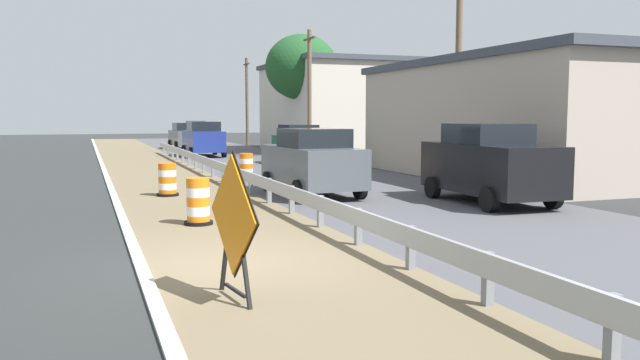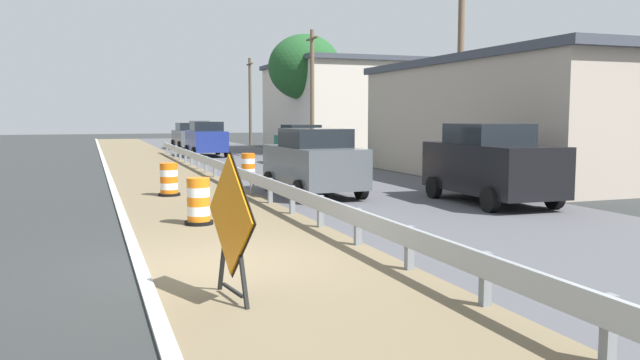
% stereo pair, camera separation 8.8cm
% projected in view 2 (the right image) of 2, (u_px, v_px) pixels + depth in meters
% --- Properties ---
extents(ground_plane, '(160.00, 160.00, 0.00)m').
position_uv_depth(ground_plane, '(223.00, 264.00, 10.50)').
color(ground_plane, '#2B2D2D').
extents(median_dirt_strip, '(4.07, 120.00, 0.01)m').
position_uv_depth(median_dirt_strip, '(272.00, 260.00, 10.78)').
color(median_dirt_strip, '#706047').
rests_on(median_dirt_strip, ground).
extents(far_lane_asphalt, '(7.50, 120.00, 0.00)m').
position_uv_depth(far_lane_asphalt, '(552.00, 238.00, 12.73)').
color(far_lane_asphalt, '#4C4C51').
rests_on(far_lane_asphalt, ground).
extents(curb_near_edge, '(0.20, 120.00, 0.11)m').
position_uv_depth(curb_near_edge, '(141.00, 270.00, 10.06)').
color(curb_near_edge, '#ADADA8').
rests_on(curb_near_edge, ground).
extents(guardrail_median, '(0.18, 57.65, 0.71)m').
position_uv_depth(guardrail_median, '(303.00, 198.00, 14.85)').
color(guardrail_median, '#999EA3').
rests_on(guardrail_median, ground).
extents(warning_sign_diamond, '(0.27, 1.67, 1.98)m').
position_uv_depth(warning_sign_diamond, '(231.00, 220.00, 8.38)').
color(warning_sign_diamond, black).
rests_on(warning_sign_diamond, ground).
extents(traffic_barrel_nearest, '(0.64, 0.64, 1.05)m').
position_uv_depth(traffic_barrel_nearest, '(199.00, 203.00, 14.27)').
color(traffic_barrel_nearest, orange).
rests_on(traffic_barrel_nearest, ground).
extents(traffic_barrel_close, '(0.66, 0.66, 1.00)m').
position_uv_depth(traffic_barrel_close, '(169.00, 181.00, 19.39)').
color(traffic_barrel_close, orange).
rests_on(traffic_barrel_close, ground).
extents(traffic_barrel_mid, '(0.66, 0.66, 0.98)m').
position_uv_depth(traffic_barrel_mid, '(248.00, 167.00, 24.69)').
color(traffic_barrel_mid, orange).
rests_on(traffic_barrel_mid, ground).
extents(car_lead_near_lane, '(2.13, 4.15, 2.08)m').
position_uv_depth(car_lead_near_lane, '(206.00, 139.00, 38.24)').
color(car_lead_near_lane, navy).
rests_on(car_lead_near_lane, ground).
extents(car_trailing_near_lane, '(1.96, 4.04, 1.98)m').
position_uv_depth(car_trailing_near_lane, '(302.00, 145.00, 31.89)').
color(car_trailing_near_lane, '#195128').
rests_on(car_trailing_near_lane, ground).
extents(car_lead_far_lane, '(2.17, 4.51, 1.92)m').
position_uv_depth(car_lead_far_lane, '(189.00, 136.00, 46.86)').
color(car_lead_far_lane, '#4C5156').
rests_on(car_lead_far_lane, ground).
extents(car_mid_far_lane, '(2.26, 4.53, 2.21)m').
position_uv_depth(car_mid_far_lane, '(491.00, 164.00, 17.70)').
color(car_mid_far_lane, black).
rests_on(car_mid_far_lane, ground).
extents(car_trailing_far_lane, '(2.23, 4.41, 2.04)m').
position_uv_depth(car_trailing_far_lane, '(313.00, 162.00, 19.53)').
color(car_trailing_far_lane, '#4C5156').
rests_on(car_trailing_far_lane, ground).
extents(car_distant_a, '(2.05, 4.31, 1.94)m').
position_uv_depth(car_distant_a, '(200.00, 131.00, 60.93)').
color(car_distant_a, black).
rests_on(car_distant_a, ground).
extents(roadside_shop_near, '(6.43, 14.15, 4.66)m').
position_uv_depth(roadside_shop_near, '(511.00, 118.00, 25.14)').
color(roadside_shop_near, '#AD9E8E').
rests_on(roadside_shop_near, ground).
extents(roadside_shop_far, '(9.04, 11.73, 6.10)m').
position_uv_depth(roadside_shop_far, '(344.00, 107.00, 44.39)').
color(roadside_shop_far, beige).
rests_on(roadside_shop_far, ground).
extents(utility_pole_near, '(0.24, 1.80, 9.28)m').
position_uv_depth(utility_pole_near, '(461.00, 49.00, 22.96)').
color(utility_pole_near, brown).
rests_on(utility_pole_near, ground).
extents(utility_pole_mid, '(0.24, 1.80, 7.29)m').
position_uv_depth(utility_pole_mid, '(312.00, 92.00, 36.62)').
color(utility_pole_mid, brown).
rests_on(utility_pole_mid, ground).
extents(utility_pole_far, '(0.24, 1.80, 7.13)m').
position_uv_depth(utility_pole_far, '(250.00, 100.00, 52.47)').
color(utility_pole_far, brown).
rests_on(utility_pole_far, ground).
extents(tree_roadside, '(4.56, 4.56, 7.53)m').
position_uv_depth(tree_roadside, '(304.00, 67.00, 40.27)').
color(tree_roadside, '#4C3D2D').
rests_on(tree_roadside, ground).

